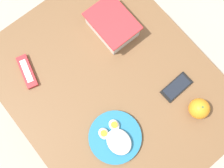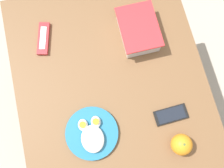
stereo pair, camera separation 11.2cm
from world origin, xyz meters
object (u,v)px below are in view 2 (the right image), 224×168
object	(u,v)px
orange_fruit	(182,145)
candy_bar	(43,39)
rice_plate	(92,134)
cell_phone	(171,115)
food_container	(138,31)

from	to	relation	value
orange_fruit	candy_bar	bearing A→B (deg)	-142.01
orange_fruit	candy_bar	xyz separation A→B (m)	(-0.60, -0.47, -0.03)
rice_plate	cell_phone	distance (m)	0.35
food_container	rice_plate	size ratio (longest dim) A/B	0.99
food_container	candy_bar	world-z (taller)	food_container
candy_bar	cell_phone	xyz separation A→B (m)	(0.47, 0.47, -0.00)
food_container	candy_bar	size ratio (longest dim) A/B	1.36
orange_fruit	candy_bar	size ratio (longest dim) A/B	0.54
rice_plate	candy_bar	distance (m)	0.49
food_container	orange_fruit	size ratio (longest dim) A/B	2.53
rice_plate	food_container	bearing A→B (deg)	142.49
food_container	cell_phone	xyz separation A→B (m)	(0.39, 0.04, -0.03)
orange_fruit	candy_bar	world-z (taller)	orange_fruit
rice_plate	cell_phone	size ratio (longest dim) A/B	1.55
cell_phone	rice_plate	bearing A→B (deg)	-89.99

